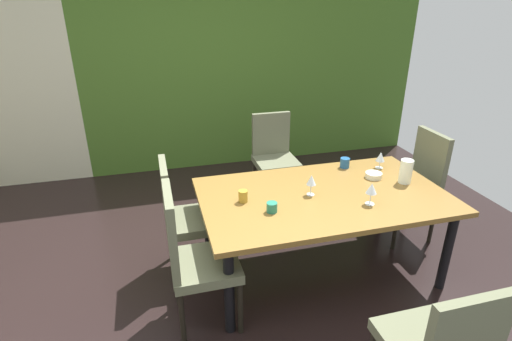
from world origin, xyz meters
The scene contains 15 objects.
ground_plane centered at (0.00, 0.00, -0.01)m, with size 6.27×5.24×0.02m, color black.
garden_window_panel centered at (0.96, 2.57, 1.31)m, with size 4.36×0.10×2.62m, color #3E6221.
dining_table centered at (0.78, 0.06, 0.64)m, with size 1.88×1.10×0.71m.
chair_left_near centered at (-0.28, -0.23, 0.56)m, with size 0.45×0.44×1.03m.
chair_head_far centered at (0.80, 1.40, 0.53)m, with size 0.44×0.45×0.95m.
chair_right_far centered at (1.83, 0.36, 0.55)m, with size 0.44×0.44×1.01m.
chair_left_far centered at (-0.27, 0.36, 0.54)m, with size 0.45×0.44×0.97m.
wine_glass_front centered at (1.45, 0.39, 0.82)m, with size 0.08×0.08×0.15m.
wine_glass_center centered at (0.67, 0.08, 0.83)m, with size 0.07×0.07×0.16m.
wine_glass_left centered at (1.03, -0.17, 0.83)m, with size 0.08×0.08×0.17m.
serving_bowl_near_shelf centered at (1.30, 0.23, 0.73)m, with size 0.14×0.14×0.04m, color beige.
cup_south centered at (1.16, 0.48, 0.76)m, with size 0.08×0.08×0.09m, color #1F5388.
cup_rear centered at (0.15, 0.10, 0.76)m, with size 0.07×0.07×0.09m, color #AF8729.
cup_right centered at (0.31, -0.09, 0.75)m, with size 0.08×0.08×0.07m, color #25745B.
pitcher_east centered at (1.49, 0.08, 0.81)m, with size 0.11×0.10×0.20m.
Camera 1 is at (-0.44, -2.42, 2.12)m, focal length 28.00 mm.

